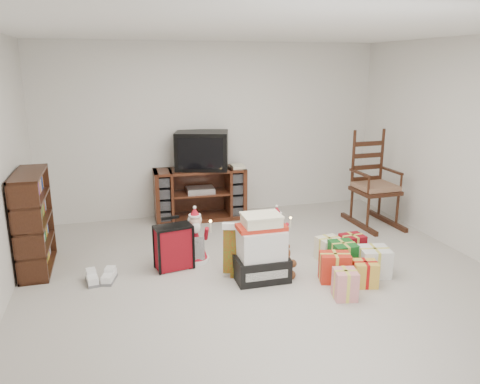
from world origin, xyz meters
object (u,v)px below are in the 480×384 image
Objects in this scene: tv_stand at (200,194)px; teddy_bear at (282,262)px; red_suitcase at (174,247)px; santa_figurine at (276,234)px; gift_pile at (261,252)px; gift_cluster at (348,263)px; mrs_claus_figurine at (195,241)px; sneaker_pair at (101,278)px; crt_television at (202,150)px; rocking_chair at (372,191)px; bookshelf at (34,223)px.

teddy_bear is (0.47, -2.13, -0.22)m from tv_stand.
red_suitcase is 1.02× the size of santa_figurine.
gift_pile reaches higher than red_suitcase.
gift_cluster is (1.16, -2.30, -0.24)m from tv_stand.
gift_cluster is (1.51, -0.80, -0.11)m from mrs_claus_figurine.
teddy_bear is 0.66m from santa_figurine.
sneaker_pair is at bearing 169.21° from teddy_bear.
crt_television is (0.04, -0.00, 0.64)m from tv_stand.
red_suitcase is 0.70× the size of crt_television.
tv_stand is at bearing 52.73° from sneaker_pair.
gift_cluster is at bearing -130.15° from rocking_chair.
santa_figurine is at bearing 0.54° from mrs_claus_figurine.
bookshelf is 1.30× the size of crt_television.
santa_figurine is at bearing -65.28° from tv_stand.
bookshelf is at bearing -177.25° from rocking_chair.
mrs_claus_figurine is at bearing 152.04° from gift_cluster.
rocking_chair reaches higher than crt_television.
sneaker_pair is (-1.62, 0.37, -0.26)m from gift_pile.
santa_figurine is at bearing -3.07° from red_suitcase.
santa_figurine is 0.98m from mrs_claus_figurine.
bookshelf is 1.57× the size of gift_pile.
gift_pile is at bearing -150.07° from rocking_chair.
gift_cluster is at bearing -30.39° from red_suitcase.
gift_cluster is (0.53, -0.81, -0.08)m from santa_figurine.
bookshelf is 2.72m from santa_figurine.
crt_television is at bearing 58.11° from red_suitcase.
bookshelf is 1.86× the size of red_suitcase.
red_suitcase is 0.91× the size of mrs_claus_figurine.
crt_television reaches higher than santa_figurine.
crt_television is (-0.43, 2.13, 0.86)m from teddy_bear.
teddy_bear is (0.24, 0.01, -0.15)m from gift_pile.
rocking_chair reaches higher than red_suitcase.
rocking_chair reaches higher than teddy_bear.
tv_stand is 1.13× the size of gift_cluster.
gift_pile is 2.26m from crt_television.
red_suitcase is at bearing -95.93° from crt_television.
red_suitcase is at bearing 159.76° from gift_cluster.
santa_figurine reaches higher than gift_cluster.
red_suitcase is (-0.61, -1.65, -0.12)m from tv_stand.
rocking_chair is 4.09× the size of sneaker_pair.
mrs_claus_figurine reaches higher than red_suitcase.
rocking_chair is at bearing 52.02° from gift_cluster.
santa_figurine is 0.49× the size of gift_cluster.
rocking_chair is 2.38× the size of santa_figurine.
bookshelf reaches higher than mrs_claus_figurine.
gift_cluster is at bearing -13.75° from teddy_bear.
bookshelf is (-2.06, -1.22, 0.15)m from tv_stand.
sneaker_pair is 0.29× the size of gift_cluster.
tv_stand is at bearing 102.46° from teddy_bear.
gift_pile is 0.96m from gift_cluster.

